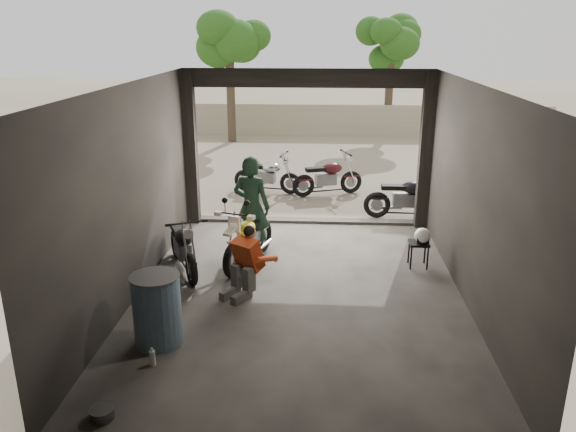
# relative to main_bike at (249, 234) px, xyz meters

# --- Properties ---
(ground) EXTENTS (80.00, 80.00, 0.00)m
(ground) POSITION_rel_main_bike_xyz_m (0.93, -1.26, -0.54)
(ground) COLOR #7A6D56
(ground) RESTS_ON ground
(garage) EXTENTS (7.00, 7.13, 3.20)m
(garage) POSITION_rel_main_bike_xyz_m (0.93, -0.71, 0.74)
(garage) COLOR #2D2B28
(garage) RESTS_ON ground
(boundary_wall) EXTENTS (18.00, 0.30, 1.20)m
(boundary_wall) POSITION_rel_main_bike_xyz_m (0.93, 12.74, 0.06)
(boundary_wall) COLOR gray
(boundary_wall) RESTS_ON ground
(tree_left) EXTENTS (2.20, 2.20, 5.60)m
(tree_left) POSITION_rel_main_bike_xyz_m (-2.07, 11.24, 3.44)
(tree_left) COLOR #382B1E
(tree_left) RESTS_ON ground
(tree_right) EXTENTS (2.20, 2.20, 5.00)m
(tree_right) POSITION_rel_main_bike_xyz_m (3.73, 12.74, 3.02)
(tree_right) COLOR #382B1E
(tree_right) RESTS_ON ground
(main_bike) EXTENTS (1.14, 1.76, 1.09)m
(main_bike) POSITION_rel_main_bike_xyz_m (0.00, 0.00, 0.00)
(main_bike) COLOR #F2E5CC
(main_bike) RESTS_ON ground
(left_bike) EXTENTS (1.23, 1.64, 1.03)m
(left_bike) POSITION_rel_main_bike_xyz_m (-1.07, -0.39, -0.03)
(left_bike) COLOR black
(left_bike) RESTS_ON ground
(outside_bike_a) EXTENTS (1.62, 0.93, 1.03)m
(outside_bike_a) POSITION_rel_main_bike_xyz_m (-0.12, 4.55, -0.03)
(outside_bike_a) COLOR black
(outside_bike_a) RESTS_ON ground
(outside_bike_b) EXTENTS (1.71, 1.15, 1.07)m
(outside_bike_b) POSITION_rel_main_bike_xyz_m (1.40, 4.40, -0.01)
(outside_bike_b) COLOR #491117
(outside_bike_b) RESTS_ON ground
(outside_bike_c) EXTENTS (1.64, 0.69, 1.11)m
(outside_bike_c) POSITION_rel_main_bike_xyz_m (3.11, 2.68, 0.01)
(outside_bike_c) COLOR black
(outside_bike_c) RESTS_ON ground
(rider) EXTENTS (0.76, 0.59, 1.85)m
(rider) POSITION_rel_main_bike_xyz_m (0.02, 0.36, 0.38)
(rider) COLOR black
(rider) RESTS_ON ground
(mechanic) EXTENTS (0.86, 0.92, 1.07)m
(mechanic) POSITION_rel_main_bike_xyz_m (0.08, -1.28, -0.01)
(mechanic) COLOR #DB4E1D
(mechanic) RESTS_ON ground
(stool) EXTENTS (0.33, 0.33, 0.47)m
(stool) POSITION_rel_main_bike_xyz_m (2.93, 0.01, -0.15)
(stool) COLOR black
(stool) RESTS_ON ground
(helmet) EXTENTS (0.34, 0.35, 0.27)m
(helmet) POSITION_rel_main_bike_xyz_m (2.98, -0.02, 0.06)
(helmet) COLOR white
(helmet) RESTS_ON stool
(oil_drum) EXTENTS (0.74, 0.74, 0.96)m
(oil_drum) POSITION_rel_main_bike_xyz_m (-0.84, -2.72, -0.06)
(oil_drum) COLOR slate
(oil_drum) RESTS_ON ground
(sign_post) EXTENTS (0.71, 0.08, 2.13)m
(sign_post) POSITION_rel_main_bike_xyz_m (4.52, 1.97, 0.87)
(sign_post) COLOR black
(sign_post) RESTS_ON ground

